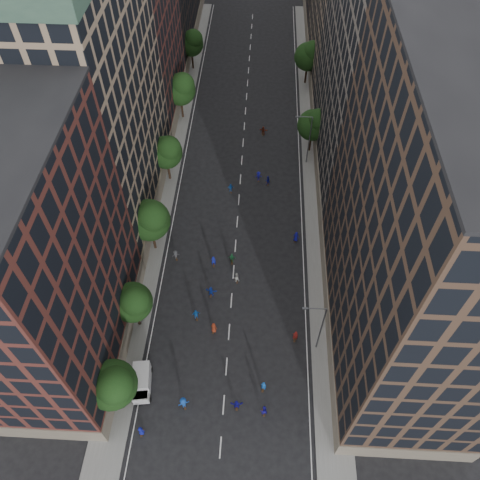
{
  "coord_description": "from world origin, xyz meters",
  "views": [
    {
      "loc": [
        2.78,
        -13.6,
        51.99
      ],
      "look_at": [
        0.67,
        26.47,
        2.0
      ],
      "focal_mm": 35.0,
      "sensor_mm": 36.0,
      "label": 1
    }
  ],
  "objects_px": {
    "streetlamp_near": "(320,326)",
    "skater_1": "(263,386)",
    "skater_0": "(141,431)",
    "streetlamp_far": "(308,137)",
    "skater_2": "(264,410)",
    "cargo_van": "(142,382)"
  },
  "relations": [
    {
      "from": "streetlamp_near",
      "to": "skater_1",
      "type": "relative_size",
      "value": 5.09
    },
    {
      "from": "skater_0",
      "to": "skater_1",
      "type": "relative_size",
      "value": 0.88
    },
    {
      "from": "streetlamp_far",
      "to": "skater_0",
      "type": "height_order",
      "value": "streetlamp_far"
    },
    {
      "from": "streetlamp_near",
      "to": "skater_1",
      "type": "bearing_deg",
      "value": -137.67
    },
    {
      "from": "skater_1",
      "to": "skater_2",
      "type": "relative_size",
      "value": 1.05
    },
    {
      "from": "skater_1",
      "to": "skater_0",
      "type": "bearing_deg",
      "value": 37.19
    },
    {
      "from": "streetlamp_far",
      "to": "skater_2",
      "type": "relative_size",
      "value": 5.36
    },
    {
      "from": "skater_2",
      "to": "skater_1",
      "type": "bearing_deg",
      "value": -101.94
    },
    {
      "from": "streetlamp_far",
      "to": "skater_0",
      "type": "relative_size",
      "value": 5.81
    },
    {
      "from": "skater_0",
      "to": "skater_2",
      "type": "xyz_separation_m",
      "value": [
        12.93,
        2.83,
        0.07
      ]
    },
    {
      "from": "streetlamp_far",
      "to": "cargo_van",
      "type": "xyz_separation_m",
      "value": [
        -19.68,
        -38.84,
        -3.98
      ]
    },
    {
      "from": "cargo_van",
      "to": "skater_0",
      "type": "distance_m",
      "value": 5.24
    },
    {
      "from": "streetlamp_near",
      "to": "skater_0",
      "type": "xyz_separation_m",
      "value": [
        -18.87,
        -11.0,
        -4.39
      ]
    },
    {
      "from": "streetlamp_near",
      "to": "skater_2",
      "type": "height_order",
      "value": "streetlamp_near"
    },
    {
      "from": "cargo_van",
      "to": "skater_2",
      "type": "distance_m",
      "value": 13.94
    },
    {
      "from": "streetlamp_far",
      "to": "skater_2",
      "type": "xyz_separation_m",
      "value": [
        -5.94,
        -41.17,
        -4.32
      ]
    },
    {
      "from": "streetlamp_far",
      "to": "cargo_van",
      "type": "distance_m",
      "value": 43.72
    },
    {
      "from": "skater_1",
      "to": "streetlamp_near",
      "type": "bearing_deg",
      "value": -123.74
    },
    {
      "from": "streetlamp_near",
      "to": "skater_2",
      "type": "distance_m",
      "value": 10.99
    },
    {
      "from": "cargo_van",
      "to": "skater_1",
      "type": "height_order",
      "value": "cargo_van"
    },
    {
      "from": "streetlamp_near",
      "to": "cargo_van",
      "type": "bearing_deg",
      "value": -163.48
    },
    {
      "from": "streetlamp_near",
      "to": "streetlamp_far",
      "type": "distance_m",
      "value": 33.0
    }
  ]
}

